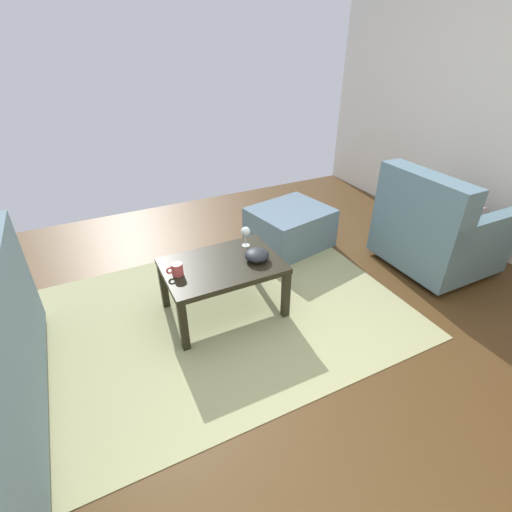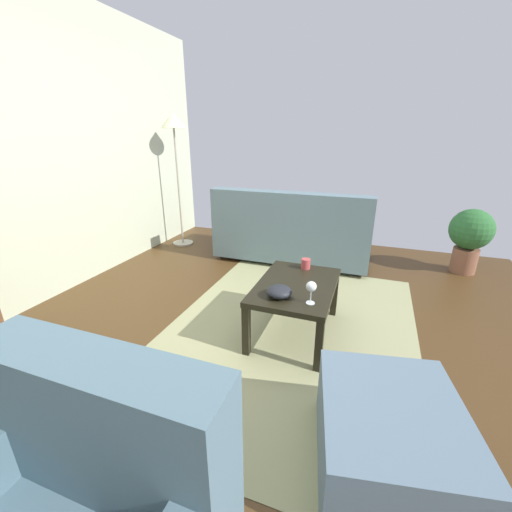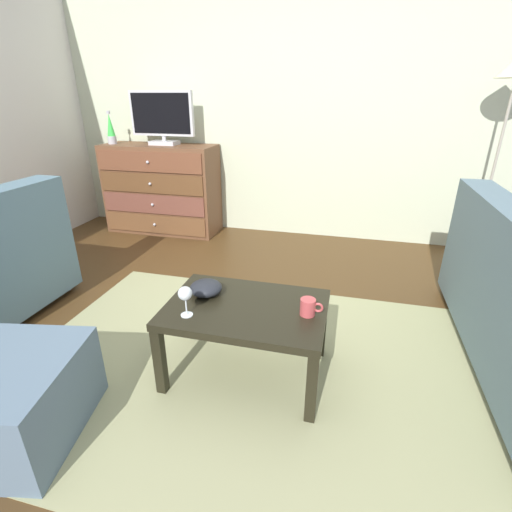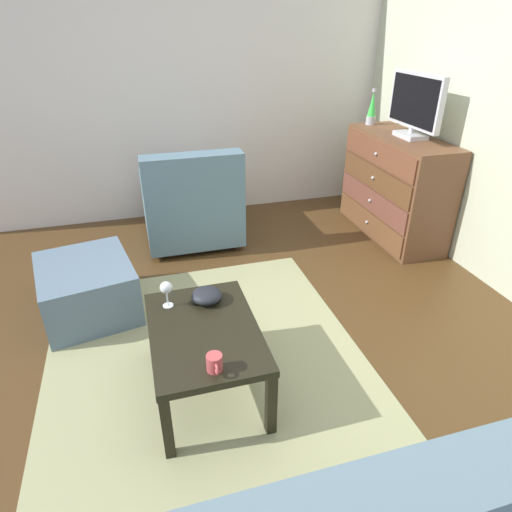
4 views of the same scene
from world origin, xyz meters
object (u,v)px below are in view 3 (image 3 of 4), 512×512
object	(u,v)px
wine_glass	(185,294)
bowl_decorative	(206,288)
mug	(308,307)
coffee_table	(246,315)
lava_lamp	(111,129)
dresser	(162,189)
tv	(162,117)

from	to	relation	value
wine_glass	bowl_decorative	size ratio (longest dim) A/B	0.90
mug	coffee_table	bearing A→B (deg)	179.26
wine_glass	mug	xyz separation A→B (m)	(0.58, 0.15, -0.07)
lava_lamp	mug	world-z (taller)	lava_lamp
coffee_table	wine_glass	world-z (taller)	wine_glass
dresser	tv	xyz separation A→B (m)	(0.07, 0.02, 0.74)
coffee_table	mug	bearing A→B (deg)	-0.74
wine_glass	bowl_decorative	xyz separation A→B (m)	(0.02, 0.22, -0.08)
lava_lamp	mug	size ratio (longest dim) A/B	2.89
lava_lamp	tv	bearing A→B (deg)	6.75
wine_glass	bowl_decorative	world-z (taller)	wine_glass
lava_lamp	coffee_table	bearing A→B (deg)	-44.85
coffee_table	tv	bearing A→B (deg)	125.02
wine_glass	lava_lamp	bearing A→B (deg)	129.17
dresser	coffee_table	bearing A→B (deg)	-53.47
dresser	lava_lamp	world-z (taller)	lava_lamp
bowl_decorative	lava_lamp	bearing A→B (deg)	132.43
tv	bowl_decorative	bearing A→B (deg)	-58.89
dresser	mug	size ratio (longest dim) A/B	10.57
mug	bowl_decorative	distance (m)	0.57
dresser	bowl_decorative	distance (m)	2.38
wine_glass	bowl_decorative	bearing A→B (deg)	85.84
tv	lava_lamp	distance (m)	0.59
lava_lamp	wine_glass	distance (m)	2.87
dresser	coffee_table	size ratio (longest dim) A/B	1.47
lava_lamp	wine_glass	xyz separation A→B (m)	(1.78, -2.18, -0.54)
coffee_table	bowl_decorative	world-z (taller)	bowl_decorative
mug	dresser	bearing A→B (deg)	131.79
dresser	mug	world-z (taller)	dresser
dresser	coffee_table	distance (m)	2.57
tv	wine_glass	bearing A→B (deg)	-61.75
mug	bowl_decorative	size ratio (longest dim) A/B	0.65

